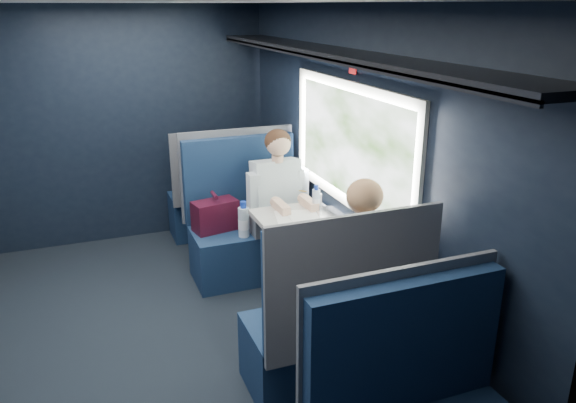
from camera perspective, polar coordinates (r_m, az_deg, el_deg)
name	(u,v)px	position (r m, az deg, el deg)	size (l,w,h in m)	color
ground	(172,341)	(4.25, -11.74, -13.74)	(2.80, 4.20, 0.01)	black
room_shell	(159,140)	(3.67, -12.95, 6.14)	(3.00, 4.40, 2.40)	black
table	(305,236)	(4.18, 1.70, -3.49)	(0.62, 1.00, 0.74)	#54565E
seat_bay_near	(245,228)	(4.97, -4.36, -2.69)	(1.04, 0.62, 1.26)	#0D1D39
seat_bay_far	(332,330)	(3.52, 4.50, -12.84)	(1.04, 0.62, 1.26)	#0D1D39
seat_row_front	(221,198)	(5.81, -6.87, 0.40)	(1.04, 0.51, 1.16)	#0D1D39
man	(280,199)	(4.79, -0.79, 0.26)	(0.53, 0.56, 1.32)	black
woman	(358,265)	(3.60, 7.10, -6.45)	(0.53, 0.56, 1.32)	black
papers	(312,226)	(4.15, 2.41, -2.50)	(0.48, 0.70, 0.01)	white
laptop	(339,206)	(4.39, 5.22, -0.43)	(0.30, 0.36, 0.24)	silver
bottle_small	(316,200)	(4.42, 2.89, 0.20)	(0.06, 0.06, 0.21)	silver
cup	(317,199)	(4.58, 3.00, 0.22)	(0.07, 0.07, 0.09)	white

